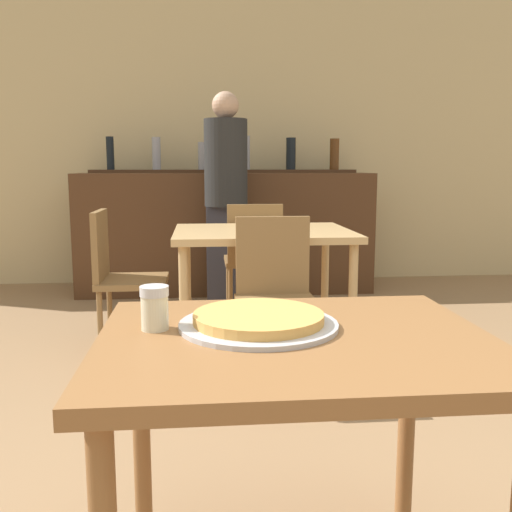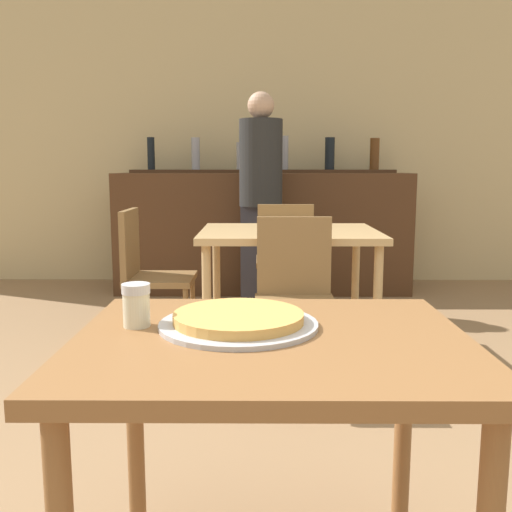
# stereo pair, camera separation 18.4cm
# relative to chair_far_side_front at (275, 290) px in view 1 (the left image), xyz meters

# --- Properties ---
(wall_back) EXTENTS (8.00, 0.05, 2.80)m
(wall_back) POSITION_rel_chair_far_side_front_xyz_m (-0.15, 2.83, 0.89)
(wall_back) COLOR #D1B784
(wall_back) RESTS_ON ground_plane
(dining_table_near) EXTENTS (0.91, 0.74, 0.73)m
(dining_table_near) POSITION_rel_chair_far_side_front_xyz_m (-0.15, -1.52, 0.13)
(dining_table_near) COLOR brown
(dining_table_near) RESTS_ON ground_plane
(dining_table_far) EXTENTS (1.05, 0.84, 0.74)m
(dining_table_far) POSITION_rel_chair_far_side_front_xyz_m (-0.00, 0.59, 0.16)
(dining_table_far) COLOR tan
(dining_table_far) RESTS_ON ground_plane
(bar_counter) EXTENTS (2.60, 0.56, 1.06)m
(bar_counter) POSITION_rel_chair_far_side_front_xyz_m (-0.15, 2.33, 0.03)
(bar_counter) COLOR #4C2D19
(bar_counter) RESTS_ON ground_plane
(bar_back_shelf) EXTENTS (2.39, 0.24, 0.33)m
(bar_back_shelf) POSITION_rel_chair_far_side_front_xyz_m (-0.11, 2.47, 0.63)
(bar_back_shelf) COLOR #4C2D19
(bar_back_shelf) RESTS_ON bar_counter
(chair_far_side_front) EXTENTS (0.40, 0.40, 0.87)m
(chair_far_side_front) POSITION_rel_chair_far_side_front_xyz_m (0.00, 0.00, 0.00)
(chair_far_side_front) COLOR olive
(chair_far_side_front) RESTS_ON ground_plane
(chair_far_side_back) EXTENTS (0.40, 0.40, 0.87)m
(chair_far_side_back) POSITION_rel_chair_far_side_front_xyz_m (-0.00, 1.18, 0.00)
(chair_far_side_back) COLOR olive
(chair_far_side_back) RESTS_ON ground_plane
(chair_far_side_left) EXTENTS (0.40, 0.40, 0.87)m
(chair_far_side_left) POSITION_rel_chair_far_side_front_xyz_m (-0.85, 0.59, 0.00)
(chair_far_side_left) COLOR olive
(chair_far_side_left) RESTS_ON ground_plane
(pizza_tray) EXTENTS (0.39, 0.39, 0.04)m
(pizza_tray) POSITION_rel_chair_far_side_front_xyz_m (-0.23, -1.45, 0.24)
(pizza_tray) COLOR #B7B7BC
(pizza_tray) RESTS_ON dining_table_near
(cheese_shaker) EXTENTS (0.07, 0.07, 0.11)m
(cheese_shaker) POSITION_rel_chair_far_side_front_xyz_m (-0.48, -1.44, 0.28)
(cheese_shaker) COLOR beige
(cheese_shaker) RESTS_ON dining_table_near
(person_standing) EXTENTS (0.34, 0.34, 1.69)m
(person_standing) POSITION_rel_chair_far_side_front_xyz_m (-0.17, 1.75, 0.41)
(person_standing) COLOR #2D2D38
(person_standing) RESTS_ON ground_plane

